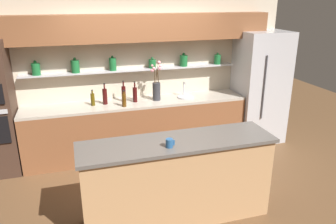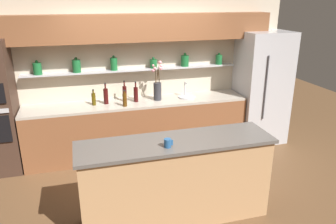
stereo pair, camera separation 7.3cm
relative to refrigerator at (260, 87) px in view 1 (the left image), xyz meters
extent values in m
plane|color=brown|center=(-2.18, -1.20, -1.00)|extent=(12.00, 12.00, 0.00)
cube|color=beige|center=(-2.18, 0.40, 0.30)|extent=(5.20, 0.10, 2.60)
cube|color=#B7B7BC|center=(-2.26, 0.26, 0.41)|extent=(3.54, 0.18, 0.02)
cylinder|color=#19602D|center=(-3.76, 0.25, 0.51)|extent=(0.13, 0.13, 0.18)
sphere|color=#19602D|center=(-3.76, 0.25, 0.62)|extent=(0.04, 0.04, 0.04)
cylinder|color=#19602D|center=(-3.18, 0.25, 0.52)|extent=(0.13, 0.13, 0.20)
sphere|color=#19602D|center=(-3.18, 0.25, 0.64)|extent=(0.04, 0.04, 0.04)
cylinder|color=#19602D|center=(-2.60, 0.25, 0.52)|extent=(0.11, 0.11, 0.20)
sphere|color=#19602D|center=(-2.60, 0.25, 0.64)|extent=(0.04, 0.04, 0.04)
cylinder|color=#19602D|center=(-1.94, 0.25, 0.49)|extent=(0.12, 0.12, 0.14)
sphere|color=#19602D|center=(-1.94, 0.25, 0.58)|extent=(0.04, 0.04, 0.04)
cylinder|color=#19602D|center=(-1.38, 0.25, 0.51)|extent=(0.13, 0.13, 0.18)
sphere|color=#19602D|center=(-1.38, 0.25, 0.63)|extent=(0.05, 0.05, 0.05)
cylinder|color=#19602D|center=(-0.75, 0.25, 0.50)|extent=(0.11, 0.11, 0.16)
sphere|color=#19602D|center=(-0.75, 0.25, 0.61)|extent=(0.04, 0.04, 0.04)
cube|color=brown|center=(-2.18, 0.18, 1.09)|extent=(4.42, 0.34, 0.42)
cube|color=brown|center=(-2.26, 0.04, -0.56)|extent=(3.64, 0.62, 0.88)
cube|color=#ADA393|center=(-2.26, 0.04, -0.10)|extent=(3.64, 0.62, 0.04)
cube|color=tan|center=(-2.18, -1.83, -0.51)|extent=(2.18, 0.55, 0.98)
cube|color=#56514C|center=(-2.18, -1.83, 0.00)|extent=(2.24, 0.61, 0.04)
cube|color=#B7B7BC|center=(0.00, 0.00, 0.00)|extent=(0.84, 0.70, 2.00)
cylinder|color=#4C4C51|center=(-0.15, -0.37, 0.10)|extent=(0.02, 0.02, 1.10)
cylinder|color=#2D2D33|center=(-1.92, 0.04, 0.07)|extent=(0.13, 0.13, 0.29)
cylinder|color=#4C3319|center=(-1.95, 0.06, 0.32)|extent=(0.02, 0.02, 0.20)
sphere|color=pink|center=(-1.98, 0.08, 0.42)|extent=(0.05, 0.05, 0.05)
cylinder|color=#4C3319|center=(-1.95, 0.05, 0.36)|extent=(0.02, 0.06, 0.28)
sphere|color=pink|center=(-1.99, 0.06, 0.50)|extent=(0.04, 0.04, 0.04)
cylinder|color=#4C3319|center=(-1.93, 0.04, 0.33)|extent=(0.03, 0.04, 0.24)
sphere|color=pink|center=(-1.96, 0.07, 0.45)|extent=(0.05, 0.05, 0.05)
cylinder|color=#4C3319|center=(-1.91, 0.03, 0.34)|extent=(0.04, 0.05, 0.24)
sphere|color=pink|center=(-1.88, 0.01, 0.46)|extent=(0.06, 0.06, 0.06)
cylinder|color=#4C3319|center=(-1.91, 0.05, 0.38)|extent=(0.03, 0.09, 0.32)
sphere|color=pink|center=(-1.87, 0.06, 0.55)|extent=(0.06, 0.06, 0.06)
cylinder|color=#4C3319|center=(-1.90, 0.03, 0.36)|extent=(0.04, 0.07, 0.27)
sphere|color=pink|center=(-1.86, 0.01, 0.50)|extent=(0.05, 0.05, 0.05)
cylinder|color=#B7B7BC|center=(-1.41, 0.04, -0.07)|extent=(0.28, 0.28, 0.02)
cylinder|color=#B7B7BC|center=(-1.41, 0.15, 0.05)|extent=(0.02, 0.02, 0.22)
cylinder|color=#B7B7BC|center=(-1.41, 0.09, 0.16)|extent=(0.02, 0.12, 0.02)
cylinder|color=#380C0C|center=(-2.77, 0.07, 0.05)|extent=(0.07, 0.07, 0.25)
cylinder|color=#380C0C|center=(-2.77, 0.07, 0.21)|extent=(0.02, 0.02, 0.08)
cylinder|color=black|center=(-2.77, 0.07, 0.26)|extent=(0.03, 0.03, 0.01)
cylinder|color=#4C2D0C|center=(-2.50, -0.14, 0.02)|extent=(0.07, 0.07, 0.20)
cylinder|color=#4C2D0C|center=(-2.50, -0.14, 0.15)|extent=(0.03, 0.03, 0.04)
cylinder|color=black|center=(-2.50, -0.14, 0.18)|extent=(0.03, 0.03, 0.01)
cylinder|color=#380C0C|center=(-2.46, 0.12, 0.05)|extent=(0.07, 0.07, 0.25)
cylinder|color=#380C0C|center=(-2.46, 0.12, 0.21)|extent=(0.02, 0.02, 0.08)
cylinder|color=black|center=(-2.46, 0.12, 0.26)|extent=(0.03, 0.03, 0.01)
cylinder|color=#47380A|center=(-2.27, 0.17, -0.01)|extent=(0.06, 0.06, 0.15)
cylinder|color=#47380A|center=(-2.27, 0.17, 0.09)|extent=(0.03, 0.03, 0.05)
cylinder|color=black|center=(-2.27, 0.17, 0.12)|extent=(0.03, 0.03, 0.01)
cylinder|color=#380C0C|center=(-2.29, 0.04, 0.04)|extent=(0.07, 0.07, 0.24)
cylinder|color=#380C0C|center=(-2.29, 0.04, 0.20)|extent=(0.02, 0.02, 0.08)
cylinder|color=black|center=(-2.29, 0.04, 0.25)|extent=(0.03, 0.03, 0.01)
cylinder|color=#47380A|center=(-2.97, 0.05, 0.02)|extent=(0.06, 0.06, 0.19)
cylinder|color=#47380A|center=(-2.97, 0.05, 0.14)|extent=(0.03, 0.03, 0.05)
cylinder|color=black|center=(-2.97, 0.05, 0.17)|extent=(0.03, 0.03, 0.01)
cylinder|color=#235184|center=(-2.31, -1.96, 0.07)|extent=(0.08, 0.08, 0.10)
cube|color=#235184|center=(-2.27, -1.96, 0.07)|extent=(0.02, 0.01, 0.06)
camera|label=1|loc=(-3.25, -5.02, 1.54)|focal=35.00mm
camera|label=2|loc=(-3.18, -5.04, 1.54)|focal=35.00mm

